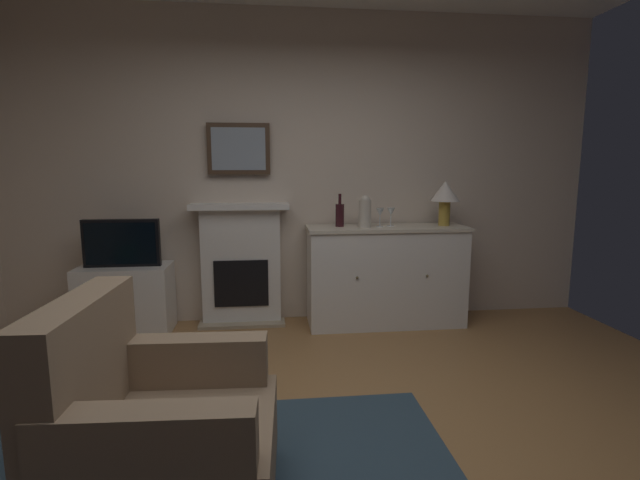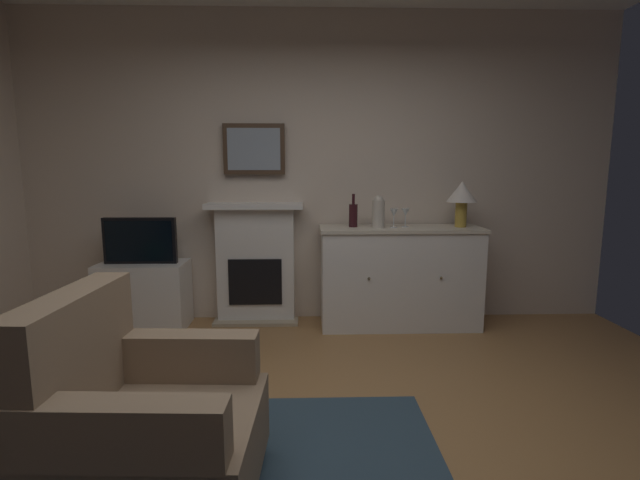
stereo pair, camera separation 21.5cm
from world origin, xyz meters
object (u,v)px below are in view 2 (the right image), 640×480
(wine_bottle, at_px, (353,215))
(sideboard_cabinet, at_px, (399,277))
(table_lamp, at_px, (462,195))
(framed_picture, at_px, (254,149))
(tv_set, at_px, (140,241))
(wine_glass_center, at_px, (405,213))
(fireplace_unit, at_px, (256,263))
(armchair, at_px, (143,421))
(tv_cabinet, at_px, (144,295))
(wine_glass_left, at_px, (394,214))
(vase_decorative, at_px, (378,212))

(wine_bottle, bearing_deg, sideboard_cabinet, -4.38)
(table_lamp, bearing_deg, sideboard_cabinet, -180.00)
(sideboard_cabinet, bearing_deg, framed_picture, 170.25)
(framed_picture, xyz_separation_m, tv_set, (-0.98, -0.23, -0.79))
(tv_set, bearing_deg, wine_glass_center, 0.50)
(table_lamp, height_order, wine_bottle, table_lamp)
(table_lamp, relative_size, tv_set, 0.65)
(fireplace_unit, height_order, wine_bottle, wine_bottle)
(armchair, bearing_deg, tv_set, 109.15)
(framed_picture, bearing_deg, wine_glass_center, -8.96)
(fireplace_unit, xyz_separation_m, armchair, (-0.21, -2.40, -0.17))
(framed_picture, bearing_deg, armchair, -94.86)
(fireplace_unit, relative_size, tv_cabinet, 1.47)
(table_lamp, xyz_separation_m, wine_glass_center, (-0.49, 0.01, -0.16))
(wine_glass_left, height_order, vase_decorative, vase_decorative)
(table_lamp, xyz_separation_m, armchair, (-2.03, -2.22, -0.80))
(tv_cabinet, relative_size, armchair, 0.82)
(tv_set, height_order, armchair, tv_set)
(vase_decorative, bearing_deg, tv_cabinet, 178.19)
(sideboard_cabinet, relative_size, armchair, 1.54)
(table_lamp, height_order, tv_cabinet, table_lamp)
(wine_bottle, bearing_deg, wine_glass_center, -2.51)
(sideboard_cabinet, relative_size, vase_decorative, 5.05)
(tv_cabinet, relative_size, tv_set, 1.21)
(table_lamp, distance_m, wine_bottle, 0.96)
(fireplace_unit, relative_size, wine_glass_center, 6.67)
(wine_bottle, bearing_deg, fireplace_unit, 170.60)
(armchair, bearing_deg, table_lamp, 47.52)
(sideboard_cabinet, relative_size, wine_glass_left, 8.61)
(tv_cabinet, xyz_separation_m, tv_set, (-0.00, -0.02, 0.49))
(wine_glass_center, bearing_deg, framed_picture, 171.04)
(sideboard_cabinet, bearing_deg, fireplace_unit, 172.21)
(fireplace_unit, xyz_separation_m, sideboard_cabinet, (1.30, -0.18, -0.10))
(vase_decorative, relative_size, tv_cabinet, 0.37)
(sideboard_cabinet, relative_size, table_lamp, 3.55)
(vase_decorative, distance_m, armchair, 2.61)
(framed_picture, xyz_separation_m, wine_glass_center, (1.34, -0.21, -0.56))
(wine_bottle, bearing_deg, framed_picture, 167.76)
(table_lamp, bearing_deg, wine_glass_center, 178.60)
(fireplace_unit, xyz_separation_m, wine_glass_left, (1.23, -0.21, 0.47))
(fireplace_unit, distance_m, framed_picture, 1.03)
(wine_bottle, relative_size, wine_glass_center, 1.76)
(table_lamp, bearing_deg, wine_glass_left, -177.02)
(fireplace_unit, distance_m, vase_decorative, 1.21)
(framed_picture, height_order, armchair, framed_picture)
(wine_bottle, relative_size, tv_set, 0.47)
(sideboard_cabinet, xyz_separation_m, wine_bottle, (-0.42, 0.03, 0.55))
(wine_glass_left, distance_m, vase_decorative, 0.14)
(tv_set, relative_size, armchair, 0.67)
(table_lamp, xyz_separation_m, tv_cabinet, (-2.80, 0.02, -0.88))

